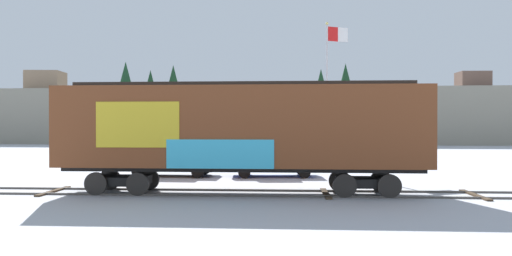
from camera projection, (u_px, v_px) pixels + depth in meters
ground_plane at (258, 194)px, 17.62m from camera, size 260.00×260.00×0.00m
track at (215, 192)px, 17.73m from camera, size 60.01×2.87×0.08m
freight_car at (241, 129)px, 17.64m from camera, size 14.69×2.89×4.57m
flagpole at (331, 75)px, 26.87m from camera, size 1.44×0.68×9.16m
hillside at (280, 118)px, 80.98m from camera, size 159.57×42.18×12.92m
parked_car_black at (172, 160)px, 23.78m from camera, size 4.83×2.05×1.70m
parked_car_blue at (272, 161)px, 23.59m from camera, size 4.75×2.30×1.67m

